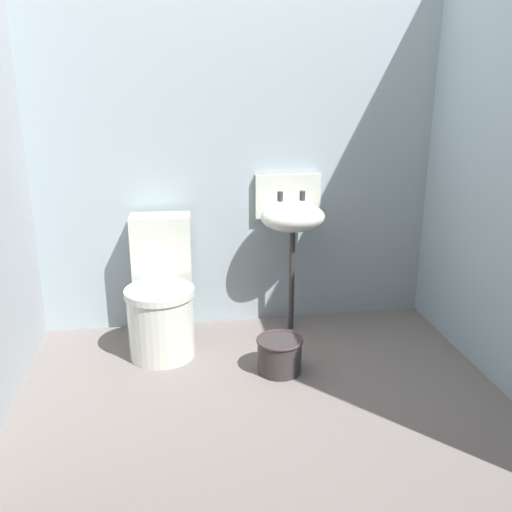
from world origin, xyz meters
name	(u,v)px	position (x,y,z in m)	size (l,w,h in m)	color
ground_plane	(263,409)	(0.00, 0.00, -0.04)	(2.91, 2.46, 0.08)	slate
wall_back	(237,148)	(0.00, 1.08, 1.15)	(2.91, 0.10, 2.29)	#9FAFB6
toilet_near_wall	(161,299)	(-0.51, 0.68, 0.32)	(0.42, 0.61, 0.78)	silver
sink	(292,215)	(0.32, 0.87, 0.75)	(0.42, 0.35, 0.99)	#393233
bucket	(280,354)	(0.14, 0.31, 0.10)	(0.26, 0.26, 0.20)	#393233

